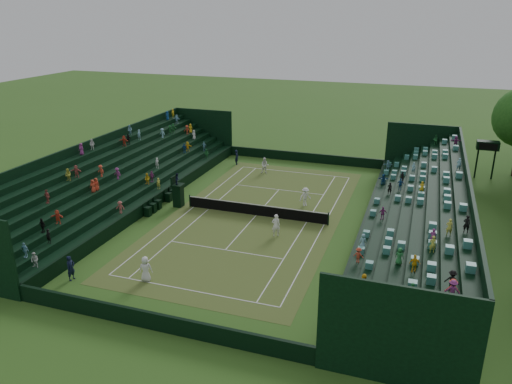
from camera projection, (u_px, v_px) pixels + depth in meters
ground at (256, 216)px, 39.57m from camera, size 160.00×160.00×0.00m
court_surface at (256, 216)px, 39.57m from camera, size 12.97×26.77×0.01m
perimeter_wall_north at (304, 157)px, 53.50m from camera, size 17.17×0.20×1.00m
perimeter_wall_south at (154, 321)px, 25.29m from camera, size 17.17×0.20×1.00m
perimeter_wall_east at (365, 224)px, 36.80m from camera, size 0.20×31.77×1.00m
perimeter_wall_west at (161, 197)px, 41.99m from camera, size 0.20×31.77×1.00m
north_grandstand at (425, 218)px, 35.16m from camera, size 6.60×32.00×4.90m
south_grandstand at (117, 181)px, 42.91m from camera, size 6.60×32.00×4.90m
tennis_net at (256, 209)px, 39.39m from camera, size 11.67×0.10×1.06m
scoreboard_tower at (488, 147)px, 47.26m from camera, size 2.00×1.00×3.70m
umpire_chair at (178, 192)px, 41.04m from camera, size 0.92×0.92×2.89m
courtside_chairs at (163, 200)px, 41.60m from camera, size 0.50×5.47×1.09m
player_near_west at (146, 269)px, 29.77m from camera, size 0.90×0.73×1.60m
player_near_east at (276, 225)px, 35.72m from camera, size 0.73×0.63×1.70m
player_far_west at (265, 165)px, 49.57m from camera, size 0.92×0.79×1.62m
player_far_east at (305, 197)px, 41.32m from camera, size 1.16×1.13×1.59m
line_judge_north at (237, 157)px, 52.41m from camera, size 0.50×0.65×1.58m
line_judge_south at (71, 268)px, 29.91m from camera, size 0.44×0.61×1.57m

